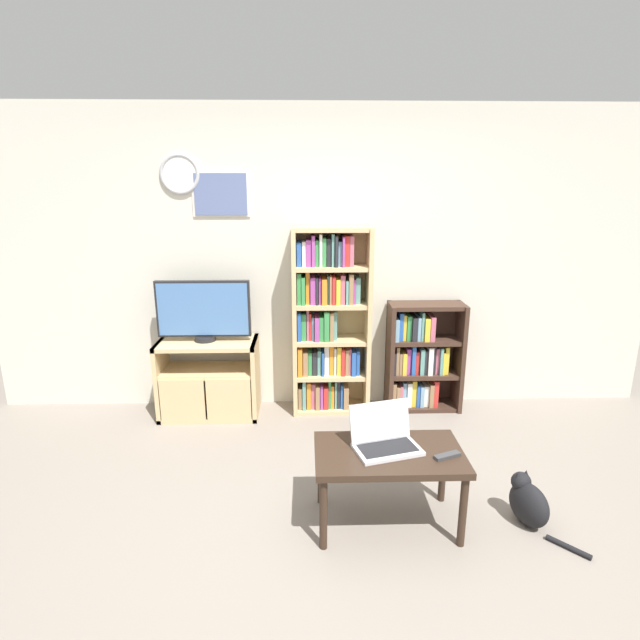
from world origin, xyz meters
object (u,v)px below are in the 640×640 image
at_px(coffee_table, 389,460).
at_px(remote_near_laptop, 447,456).
at_px(bookshelf_tall, 328,323).
at_px(television, 204,311).
at_px(bookshelf_short, 420,359).
at_px(laptop, 384,437).
at_px(cat, 528,502).
at_px(tv_stand, 209,379).

bearing_deg(coffee_table, remote_near_laptop, -13.54).
bearing_deg(bookshelf_tall, remote_near_laptop, -70.05).
bearing_deg(remote_near_laptop, television, -155.87).
xyz_separation_m(bookshelf_short, coffee_table, (-0.53, -1.59, -0.05)).
relative_size(laptop, cat, 0.90).
distance_m(television, bookshelf_short, 1.92).
distance_m(bookshelf_short, coffee_table, 1.68).
height_order(television, cat, television).
height_order(bookshelf_tall, bookshelf_short, bookshelf_tall).
bearing_deg(cat, bookshelf_tall, 103.07).
relative_size(bookshelf_tall, bookshelf_short, 1.68).
xyz_separation_m(bookshelf_tall, cat, (1.12, -1.61, -0.66)).
distance_m(television, cat, 2.77).
bearing_deg(cat, remote_near_laptop, 163.59).
relative_size(laptop, remote_near_laptop, 2.60).
xyz_separation_m(laptop, remote_near_laptop, (0.34, -0.12, -0.05)).
height_order(laptop, remote_near_laptop, laptop).
relative_size(television, bookshelf_tall, 0.48).
relative_size(bookshelf_tall, laptop, 3.78).
distance_m(tv_stand, bookshelf_short, 1.86).
bearing_deg(tv_stand, television, 115.41).
distance_m(bookshelf_tall, coffee_table, 1.65).
xyz_separation_m(bookshelf_tall, coffee_table, (0.29, -1.58, -0.39)).
bearing_deg(cat, laptop, 153.13).
height_order(tv_stand, bookshelf_tall, bookshelf_tall).
bearing_deg(cat, coffee_table, 156.34).
height_order(coffee_table, cat, coffee_table).
bearing_deg(remote_near_laptop, tv_stand, -155.57).
relative_size(television, bookshelf_short, 0.81).
height_order(television, coffee_table, television).
bearing_deg(coffee_table, tv_stand, 131.58).
relative_size(television, remote_near_laptop, 4.74).
distance_m(bookshelf_short, remote_near_laptop, 1.68).
height_order(tv_stand, bookshelf_short, bookshelf_short).
bearing_deg(laptop, cat, -20.52).
bearing_deg(bookshelf_tall, coffee_table, -79.77).
height_order(bookshelf_short, cat, bookshelf_short).
relative_size(tv_stand, cat, 1.77).
distance_m(laptop, cat, 0.95).
bearing_deg(cat, bookshelf_short, 78.72).
bearing_deg(bookshelf_tall, laptop, -80.24).
relative_size(coffee_table, laptop, 2.00).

